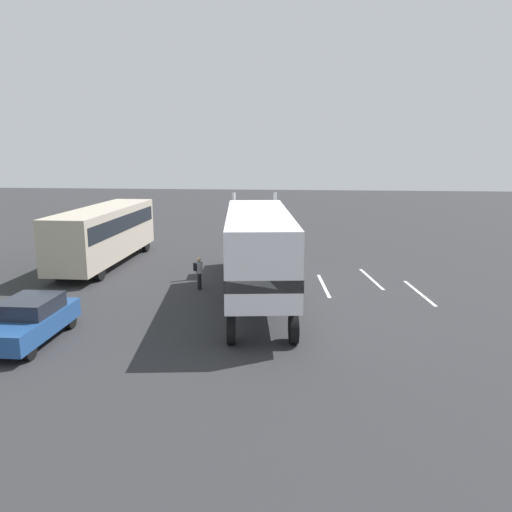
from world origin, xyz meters
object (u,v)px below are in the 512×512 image
Objects in this scene: person_bystander at (199,272)px; parked_car at (30,320)px; parked_bus at (104,230)px; semi_truck at (257,245)px.

person_bystander reaches higher than parked_car.
parked_bus is 2.49× the size of parked_car.
parked_bus reaches higher than parked_car.
person_bystander is at bearing 64.25° from semi_truck.
parked_bus reaches higher than person_bystander.
semi_truck is 9.76m from parked_car.
parked_car is at bearing -170.15° from parked_bus.
parked_bus is (4.89, 6.67, 1.17)m from person_bystander.
parked_car is at bearing 148.46° from person_bystander.
parked_car is (-7.39, 4.54, -0.09)m from person_bystander.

